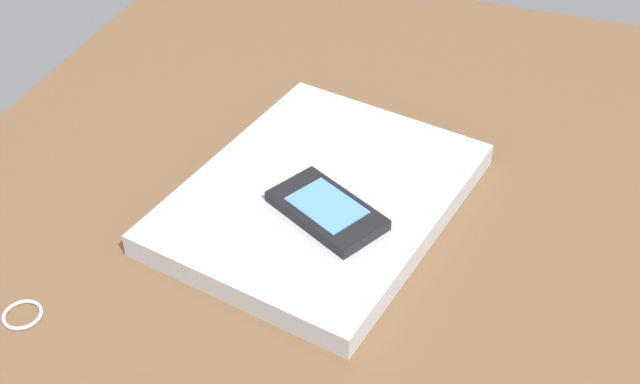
# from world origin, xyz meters

# --- Properties ---
(desk_surface) EXTENTS (1.20, 0.80, 0.03)m
(desk_surface) POSITION_xyz_m (0.00, 0.00, 0.01)
(desk_surface) COLOR brown
(desk_surface) RESTS_ON ground
(laptop_closed) EXTENTS (0.36, 0.31, 0.03)m
(laptop_closed) POSITION_xyz_m (0.08, -0.02, 0.04)
(laptop_closed) COLOR #B7BABC
(laptop_closed) RESTS_ON desk_surface
(cell_phone_on_laptop) EXTENTS (0.11, 0.13, 0.01)m
(cell_phone_on_laptop) POSITION_xyz_m (0.04, -0.04, 0.06)
(cell_phone_on_laptop) COLOR black
(cell_phone_on_laptop) RESTS_ON laptop_closed
(key_ring) EXTENTS (0.04, 0.04, 0.00)m
(key_ring) POSITION_xyz_m (-0.15, 0.18, 0.03)
(key_ring) COLOR silver
(key_ring) RESTS_ON desk_surface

